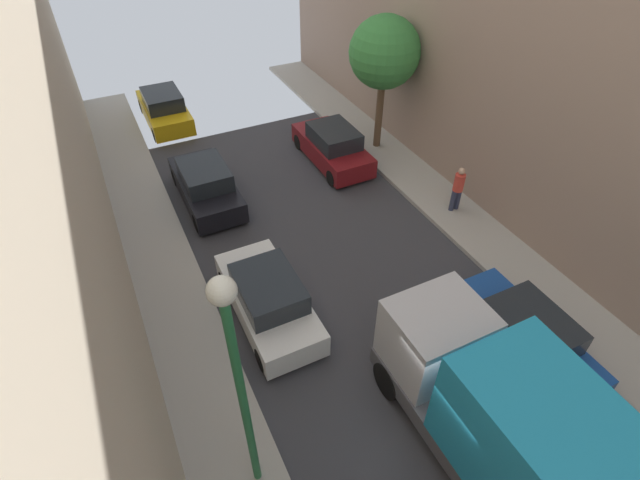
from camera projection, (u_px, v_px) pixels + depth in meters
ground at (457, 425)px, 11.25m from camera, size 32.00×32.00×0.00m
sidewalk_right at (607, 346)px, 12.87m from camera, size 2.00×44.00×0.15m
parked_car_left_2 at (268, 299)px, 13.28m from camera, size 1.78×4.20×1.57m
parked_car_left_3 at (206, 185)px, 17.46m from camera, size 1.78×4.20×1.57m
parked_car_left_4 at (164, 109)px, 22.10m from camera, size 1.78×4.20×1.57m
parked_car_right_2 at (523, 336)px, 12.31m from camera, size 1.78×4.20×1.57m
parked_car_right_3 at (333, 146)px, 19.54m from camera, size 1.78×4.20×1.57m
delivery_truck at (517, 436)px, 9.20m from camera, size 2.26×6.60×3.38m
pedestrian at (458, 188)px, 16.71m from camera, size 0.40×0.36×1.72m
street_tree_1 at (384, 53)px, 18.17m from camera, size 2.73×2.73×5.32m
lamp_post at (237, 371)px, 7.69m from camera, size 0.44×0.44×5.97m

